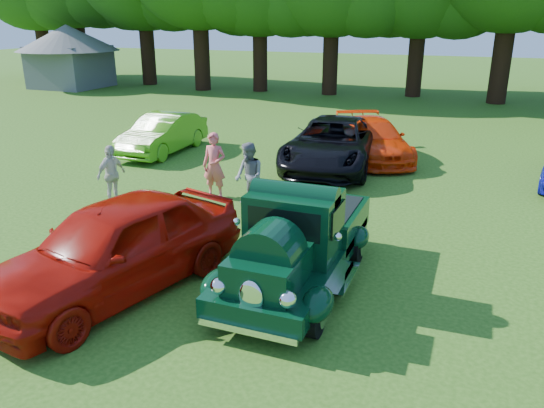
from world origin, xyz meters
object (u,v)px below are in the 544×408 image
(hero_pickup, at_px, (298,243))
(spectator_white, at_px, (111,175))
(red_convertible, at_px, (116,247))
(back_car_lime, at_px, (163,134))
(spectator_grey, at_px, (249,176))
(back_car_orange, at_px, (373,139))
(gazebo, at_px, (68,49))
(spectator_pink, at_px, (214,166))
(back_car_black, at_px, (333,144))

(hero_pickup, relative_size, spectator_white, 2.99)
(hero_pickup, xyz_separation_m, red_convertible, (-2.73, -1.37, 0.06))
(back_car_lime, xyz_separation_m, spectator_white, (1.65, -4.91, 0.09))
(spectator_grey, bearing_deg, back_car_orange, 113.68)
(back_car_lime, xyz_separation_m, gazebo, (-15.11, 12.95, 1.75))
(hero_pickup, relative_size, red_convertible, 0.94)
(back_car_orange, height_order, spectator_grey, spectator_grey)
(spectator_white, bearing_deg, spectator_grey, -65.46)
(spectator_pink, distance_m, spectator_grey, 1.23)
(red_convertible, height_order, spectator_pink, spectator_pink)
(red_convertible, distance_m, spectator_pink, 5.03)
(hero_pickup, height_order, gazebo, gazebo)
(back_car_black, distance_m, gazebo, 24.54)
(hero_pickup, xyz_separation_m, back_car_orange, (-0.49, 9.00, -0.11))
(back_car_black, bearing_deg, spectator_white, -132.95)
(hero_pickup, bearing_deg, back_car_orange, 93.12)
(red_convertible, relative_size, spectator_grey, 2.92)
(hero_pickup, distance_m, back_car_black, 7.61)
(back_car_orange, xyz_separation_m, spectator_white, (-5.12, -6.73, 0.10))
(back_car_black, xyz_separation_m, back_car_orange, (0.92, 1.53, -0.11))
(spectator_pink, relative_size, spectator_grey, 1.04)
(spectator_grey, bearing_deg, gazebo, -179.20)
(red_convertible, xyz_separation_m, gazebo, (-19.64, 21.51, 1.60))
(back_car_orange, relative_size, gazebo, 0.68)
(back_car_orange, height_order, gazebo, gazebo)
(red_convertible, height_order, back_car_lime, red_convertible)
(red_convertible, height_order, back_car_orange, red_convertible)
(hero_pickup, height_order, back_car_lime, hero_pickup)
(hero_pickup, height_order, spectator_grey, hero_pickup)
(back_car_lime, xyz_separation_m, back_car_orange, (6.77, 1.81, -0.01))
(spectator_pink, relative_size, gazebo, 0.26)
(spectator_grey, bearing_deg, back_car_black, 119.20)
(spectator_white, bearing_deg, back_car_orange, -27.98)
(back_car_lime, height_order, back_car_black, back_car_black)
(red_convertible, relative_size, back_car_black, 0.88)
(back_car_lime, distance_m, spectator_grey, 6.37)
(back_car_orange, bearing_deg, back_car_lime, 167.33)
(back_car_black, relative_size, spectator_grey, 3.33)
(hero_pickup, distance_m, spectator_pink, 5.00)
(spectator_white, bearing_deg, back_car_lime, 27.82)
(hero_pickup, distance_m, back_car_orange, 9.02)
(red_convertible, height_order, spectator_grey, spectator_grey)
(red_convertible, height_order, gazebo, gazebo)
(hero_pickup, bearing_deg, spectator_white, 157.92)
(hero_pickup, distance_m, red_convertible, 3.06)
(back_car_orange, distance_m, spectator_pink, 6.16)
(red_convertible, distance_m, back_car_black, 8.95)
(back_car_black, bearing_deg, red_convertible, -102.55)
(spectator_pink, bearing_deg, spectator_white, -151.21)
(hero_pickup, xyz_separation_m, spectator_pink, (-3.46, 3.60, 0.10))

